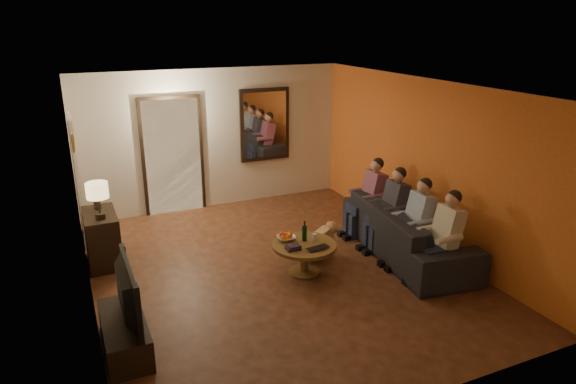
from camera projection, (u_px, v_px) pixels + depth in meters
name	position (u px, v px, depth m)	size (l,w,h in m)	color
floor	(278.00, 270.00, 7.41)	(5.00, 6.00, 0.01)	#3F2111
ceiling	(276.00, 88.00, 6.57)	(5.00, 6.00, 0.01)	white
back_wall	(214.00, 139.00, 9.58)	(5.00, 0.02, 2.60)	beige
front_wall	(413.00, 282.00, 4.40)	(5.00, 0.02, 2.60)	beige
left_wall	(81.00, 211.00, 6.02)	(0.02, 6.00, 2.60)	beige
right_wall	(425.00, 164.00, 7.96)	(0.02, 6.00, 2.60)	beige
orange_accent	(425.00, 164.00, 7.95)	(0.01, 6.00, 2.60)	#DA5B25
kitchen_doorway	(173.00, 157.00, 9.34)	(1.00, 0.06, 2.10)	#FFE0A5
door_trim	(173.00, 157.00, 9.33)	(1.12, 0.04, 2.22)	black
fridge_glimpse	(187.00, 163.00, 9.49)	(0.45, 0.03, 1.70)	silver
mirror_frame	(265.00, 125.00, 9.87)	(1.00, 0.05, 1.40)	black
mirror_glass	(265.00, 125.00, 9.85)	(0.86, 0.02, 1.26)	white
white_door	(78.00, 180.00, 8.12)	(0.06, 0.85, 2.04)	white
framed_art	(73.00, 142.00, 6.98)	(0.03, 0.28, 0.24)	#B28C33
art_canvas	(74.00, 141.00, 6.99)	(0.01, 0.22, 0.18)	brown
dresser	(102.00, 238.00, 7.51)	(0.45, 0.87, 0.78)	black
table_lamp	(98.00, 201.00, 7.11)	(0.30, 0.30, 0.54)	beige
flower_vase	(96.00, 195.00, 7.50)	(0.14, 0.14, 0.44)	red
tv_stand	(125.00, 334.00, 5.57)	(0.45, 1.11, 0.37)	black
tv	(120.00, 293.00, 5.41)	(0.15, 1.12, 0.64)	black
sofa	(407.00, 231.00, 7.79)	(1.02, 2.62, 0.77)	black
person_a	(443.00, 241.00, 6.91)	(0.60, 0.40, 1.20)	tan
person_b	(415.00, 225.00, 7.42)	(0.60, 0.40, 1.20)	tan
person_c	(391.00, 212.00, 7.94)	(0.60, 0.40, 1.20)	tan
person_d	(370.00, 200.00, 8.46)	(0.60, 0.40, 1.20)	tan
dog	(319.00, 240.00, 7.70)	(0.56, 0.24, 0.56)	#AB734F
coffee_table	(304.00, 258.00, 7.24)	(0.90, 0.90, 0.45)	brown
bowl	(286.00, 238.00, 7.28)	(0.26, 0.26, 0.06)	white
oranges	(286.00, 234.00, 7.26)	(0.20, 0.20, 0.08)	#EC5913
wine_bottle	(304.00, 230.00, 7.23)	(0.07, 0.07, 0.31)	black
wine_glass	(314.00, 237.00, 7.27)	(0.06, 0.06, 0.10)	silver
book_stack	(293.00, 247.00, 6.99)	(0.20, 0.15, 0.07)	black
laptop	(320.00, 250.00, 6.97)	(0.33, 0.21, 0.03)	black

